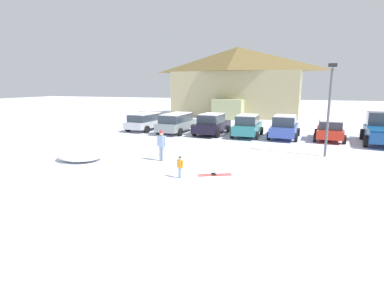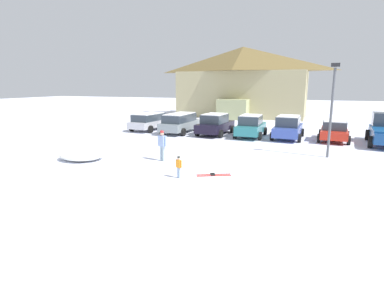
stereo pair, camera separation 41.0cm
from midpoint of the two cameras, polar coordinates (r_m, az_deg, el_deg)
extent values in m
plane|color=silver|center=(10.64, -11.20, -11.67)|extent=(160.00, 160.00, 0.00)
cube|color=tan|center=(40.73, 8.19, 9.39)|extent=(16.24, 7.77, 5.77)
pyramid|color=brown|center=(40.84, 8.37, 15.65)|extent=(16.87, 8.39, 3.14)
cube|color=tan|center=(36.46, 6.51, 6.58)|extent=(3.66, 1.93, 2.40)
cube|color=silver|center=(27.74, -9.27, 3.83)|extent=(2.26, 4.40, 0.58)
cube|color=#2D3842|center=(27.60, -9.40, 5.03)|extent=(1.94, 3.36, 0.61)
cube|color=white|center=(27.57, -9.42, 5.72)|extent=(1.81, 3.19, 0.06)
cylinder|color=black|center=(29.41, -9.46, 3.68)|extent=(0.28, 0.66, 0.64)
cylinder|color=black|center=(28.35, -6.09, 3.49)|extent=(0.28, 0.66, 0.64)
cylinder|color=black|center=(27.29, -12.53, 2.98)|extent=(0.28, 0.66, 0.64)
cylinder|color=black|center=(26.15, -9.01, 2.76)|extent=(0.28, 0.66, 0.64)
cube|color=gray|center=(26.02, -3.37, 3.57)|extent=(2.10, 4.84, 0.66)
cube|color=#2D3842|center=(25.86, -3.48, 4.98)|extent=(1.82, 3.69, 0.65)
cube|color=white|center=(25.82, -3.48, 5.77)|extent=(1.70, 3.50, 0.06)
cylinder|color=black|center=(27.81, -3.91, 3.37)|extent=(0.25, 0.65, 0.64)
cylinder|color=black|center=(27.00, -0.11, 3.16)|extent=(0.25, 0.65, 0.64)
cylinder|color=black|center=(25.22, -6.84, 2.51)|extent=(0.25, 0.65, 0.64)
cylinder|color=black|center=(24.33, -2.73, 2.26)|extent=(0.25, 0.65, 0.64)
cube|color=black|center=(25.20, 3.39, 3.35)|extent=(2.28, 4.71, 0.68)
cube|color=#2D3842|center=(24.90, 3.22, 4.85)|extent=(1.86, 2.51, 0.70)
cube|color=white|center=(24.86, 3.23, 5.71)|extent=(1.74, 2.38, 0.06)
cylinder|color=black|center=(26.91, 2.44, 3.13)|extent=(0.28, 0.66, 0.64)
cylinder|color=black|center=(26.24, 6.55, 2.86)|extent=(0.28, 0.66, 0.64)
cylinder|color=black|center=(24.34, -0.03, 2.28)|extent=(0.28, 0.66, 0.64)
cylinder|color=black|center=(23.59, 4.46, 1.96)|extent=(0.28, 0.66, 0.64)
cube|color=#28787C|center=(24.48, 10.07, 2.97)|extent=(1.87, 4.33, 0.69)
cube|color=#2D3842|center=(24.19, 10.04, 4.53)|extent=(1.61, 2.27, 0.70)
cube|color=white|center=(24.15, 10.07, 5.42)|extent=(1.50, 2.15, 0.06)
cylinder|color=black|center=(26.00, 8.51, 2.73)|extent=(0.23, 0.64, 0.64)
cylinder|color=black|center=(25.69, 12.68, 2.48)|extent=(0.23, 0.64, 0.64)
cylinder|color=black|center=(23.44, 7.16, 1.84)|extent=(0.23, 0.64, 0.64)
cylinder|color=black|center=(23.08, 11.77, 1.55)|extent=(0.23, 0.64, 0.64)
cube|color=#354DA3|center=(24.47, 16.73, 2.65)|extent=(2.09, 4.67, 0.68)
cube|color=#2D3842|center=(24.15, 16.77, 4.23)|extent=(1.74, 2.47, 0.73)
cube|color=white|center=(24.11, 16.82, 5.16)|extent=(1.62, 2.34, 0.06)
cylinder|color=black|center=(26.02, 14.88, 2.48)|extent=(0.26, 0.65, 0.64)
cylinder|color=black|center=(25.84, 19.17, 2.18)|extent=(0.26, 0.65, 0.64)
cylinder|color=black|center=(23.24, 13.92, 1.52)|extent=(0.26, 0.65, 0.64)
cylinder|color=black|center=(23.04, 18.72, 1.18)|extent=(0.26, 0.65, 0.64)
cube|color=red|center=(24.67, 24.30, 2.07)|extent=(2.10, 4.14, 0.57)
cube|color=#2D3842|center=(24.39, 24.41, 3.35)|extent=(1.73, 2.20, 0.59)
cube|color=white|center=(24.35, 24.48, 4.11)|extent=(1.61, 2.09, 0.06)
cylinder|color=black|center=(25.94, 22.12, 2.00)|extent=(0.27, 0.66, 0.64)
cylinder|color=black|center=(25.97, 26.35, 1.67)|extent=(0.27, 0.66, 0.64)
cylinder|color=black|center=(23.48, 21.92, 1.14)|extent=(0.27, 0.66, 0.64)
cylinder|color=black|center=(23.52, 26.60, 0.77)|extent=(0.27, 0.66, 0.64)
cube|color=navy|center=(24.68, 32.09, 1.69)|extent=(2.58, 5.50, 0.70)
cube|color=#2D3842|center=(25.63, 32.03, 3.97)|extent=(2.02, 1.89, 1.05)
cylinder|color=black|center=(26.20, 29.26, 1.66)|extent=(0.35, 0.82, 0.80)
cylinder|color=black|center=(23.05, 29.75, 0.49)|extent=(0.35, 0.82, 0.80)
cylinder|color=#9FB6D2|center=(13.45, -3.33, -5.46)|extent=(0.09, 0.09, 0.49)
cylinder|color=#9FB6D2|center=(13.38, -3.01, -5.55)|extent=(0.09, 0.09, 0.49)
cube|color=orange|center=(13.30, -3.19, -3.79)|extent=(0.27, 0.23, 0.34)
cylinder|color=orange|center=(13.40, -3.64, -3.64)|extent=(0.07, 0.07, 0.33)
cylinder|color=orange|center=(13.19, -2.73, -3.87)|extent=(0.07, 0.07, 0.33)
sphere|color=tan|center=(13.24, -3.20, -2.81)|extent=(0.12, 0.12, 0.12)
cylinder|color=#272C24|center=(13.23, -3.20, -2.53)|extent=(0.12, 0.12, 0.06)
cylinder|color=#A1B7C3|center=(16.36, -6.25, -1.89)|extent=(0.15, 0.15, 0.82)
cylinder|color=#A1B7C3|center=(16.48, -6.72, -1.80)|extent=(0.15, 0.15, 0.82)
cube|color=#9AB4E4|center=(16.27, -6.54, 0.56)|extent=(0.45, 0.35, 0.58)
cylinder|color=#9AB4E4|center=(16.10, -5.87, 0.51)|extent=(0.11, 0.11, 0.55)
cylinder|color=#9AB4E4|center=(16.44, -7.20, 0.70)|extent=(0.11, 0.11, 0.55)
sphere|color=tan|center=(16.21, -6.57, 1.93)|extent=(0.21, 0.21, 0.21)
cylinder|color=#BC2E31|center=(16.19, -6.58, 2.32)|extent=(0.20, 0.20, 0.10)
cube|color=red|center=(14.00, 3.42, -5.78)|extent=(1.46, 0.78, 0.02)
cube|color=black|center=(13.98, 3.22, -5.63)|extent=(0.22, 0.16, 0.06)
cube|color=red|center=(13.82, 3.57, -6.02)|extent=(1.46, 0.78, 0.02)
cube|color=black|center=(13.80, 3.37, -5.87)|extent=(0.22, 0.16, 0.06)
cylinder|color=#515459|center=(18.63, 23.99, 5.34)|extent=(0.14, 0.14, 5.01)
cube|color=#232326|center=(18.59, 24.65, 13.50)|extent=(0.44, 0.24, 0.20)
ellipsoid|color=white|center=(17.70, -21.16, -2.05)|extent=(2.57, 2.05, 0.54)
camera|label=1|loc=(0.20, -90.77, -0.15)|focal=28.00mm
camera|label=2|loc=(0.20, 89.23, 0.15)|focal=28.00mm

